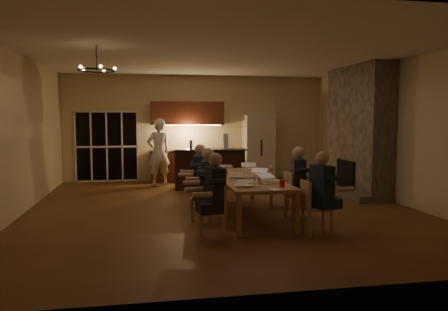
% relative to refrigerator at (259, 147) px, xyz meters
% --- Properties ---
extents(floor, '(9.00, 9.00, 0.00)m').
position_rel_refrigerator_xyz_m(floor, '(-1.90, -4.15, -1.00)').
color(floor, brown).
rests_on(floor, ground).
extents(back_wall, '(8.00, 0.04, 3.20)m').
position_rel_refrigerator_xyz_m(back_wall, '(-1.90, 0.37, 0.60)').
color(back_wall, beige).
rests_on(back_wall, ground).
extents(left_wall, '(0.04, 9.00, 3.20)m').
position_rel_refrigerator_xyz_m(left_wall, '(-5.92, -4.15, 0.60)').
color(left_wall, beige).
rests_on(left_wall, ground).
extents(right_wall, '(0.04, 9.00, 3.20)m').
position_rel_refrigerator_xyz_m(right_wall, '(2.12, -4.15, 0.60)').
color(right_wall, beige).
rests_on(right_wall, ground).
extents(ceiling, '(8.00, 9.00, 0.04)m').
position_rel_refrigerator_xyz_m(ceiling, '(-1.90, -4.15, 2.22)').
color(ceiling, white).
rests_on(ceiling, back_wall).
extents(french_doors, '(1.86, 0.08, 2.10)m').
position_rel_refrigerator_xyz_m(french_doors, '(-4.60, 0.32, 0.05)').
color(french_doors, black).
rests_on(french_doors, ground).
extents(fireplace, '(0.58, 2.50, 3.20)m').
position_rel_refrigerator_xyz_m(fireplace, '(1.80, -2.95, 0.60)').
color(fireplace, '#76695C').
rests_on(fireplace, ground).
extents(kitchenette, '(2.24, 0.68, 2.40)m').
position_rel_refrigerator_xyz_m(kitchenette, '(-2.20, 0.05, 0.20)').
color(kitchenette, brown).
rests_on(kitchenette, ground).
extents(refrigerator, '(0.90, 0.68, 2.00)m').
position_rel_refrigerator_xyz_m(refrigerator, '(0.00, 0.00, 0.00)').
color(refrigerator, beige).
rests_on(refrigerator, ground).
extents(dining_table, '(1.10, 3.18, 0.75)m').
position_rel_refrigerator_xyz_m(dining_table, '(-1.52, -4.85, -0.62)').
color(dining_table, '#BA794A').
rests_on(dining_table, ground).
extents(bar_island, '(2.00, 0.82, 1.08)m').
position_rel_refrigerator_xyz_m(bar_island, '(-1.76, -1.49, -0.46)').
color(bar_island, black).
rests_on(bar_island, ground).
extents(chair_left_near, '(0.50, 0.50, 0.89)m').
position_rel_refrigerator_xyz_m(chair_left_near, '(-2.44, -6.43, -0.55)').
color(chair_left_near, '#AA7D55').
rests_on(chair_left_near, ground).
extents(chair_left_mid, '(0.54, 0.54, 0.89)m').
position_rel_refrigerator_xyz_m(chair_left_mid, '(-2.42, -5.37, -0.55)').
color(chair_left_mid, '#AA7D55').
rests_on(chair_left_mid, ground).
extents(chair_left_far, '(0.45, 0.45, 0.89)m').
position_rel_refrigerator_xyz_m(chair_left_far, '(-2.36, -4.26, -0.55)').
color(chair_left_far, '#AA7D55').
rests_on(chair_left_far, ground).
extents(chair_right_near, '(0.45, 0.45, 0.89)m').
position_rel_refrigerator_xyz_m(chair_right_near, '(-0.70, -6.44, -0.55)').
color(chair_right_near, '#AA7D55').
rests_on(chair_right_near, ground).
extents(chair_right_mid, '(0.46, 0.46, 0.89)m').
position_rel_refrigerator_xyz_m(chair_right_mid, '(-0.61, -5.28, -0.55)').
color(chair_right_mid, '#AA7D55').
rests_on(chair_right_mid, ground).
extents(chair_right_far, '(0.53, 0.53, 0.89)m').
position_rel_refrigerator_xyz_m(chair_right_far, '(-0.65, -4.25, -0.55)').
color(chair_right_far, '#AA7D55').
rests_on(chair_right_far, ground).
extents(person_left_near, '(0.68, 0.68, 1.38)m').
position_rel_refrigerator_xyz_m(person_left_near, '(-2.40, -6.47, -0.31)').
color(person_left_near, '#25272F').
rests_on(person_left_near, ground).
extents(person_right_near, '(0.70, 0.70, 1.38)m').
position_rel_refrigerator_xyz_m(person_right_near, '(-0.65, -6.49, -0.31)').
color(person_right_near, '#1B2745').
rests_on(person_right_near, ground).
extents(person_left_mid, '(0.70, 0.70, 1.38)m').
position_rel_refrigerator_xyz_m(person_left_mid, '(-2.36, -5.37, -0.31)').
color(person_left_mid, '#3A4045').
rests_on(person_left_mid, ground).
extents(person_right_mid, '(0.69, 0.69, 1.38)m').
position_rel_refrigerator_xyz_m(person_right_mid, '(-0.65, -5.38, -0.31)').
color(person_right_mid, '#25272F').
rests_on(person_right_mid, ground).
extents(person_left_far, '(0.69, 0.69, 1.38)m').
position_rel_refrigerator_xyz_m(person_left_far, '(-2.37, -4.27, -0.31)').
color(person_left_far, '#1B2745').
rests_on(person_left_far, ground).
extents(standing_person, '(0.81, 0.67, 1.89)m').
position_rel_refrigerator_xyz_m(standing_person, '(-3.10, -0.69, -0.06)').
color(standing_person, white).
rests_on(standing_person, ground).
extents(chandelier, '(0.65, 0.65, 0.03)m').
position_rel_refrigerator_xyz_m(chandelier, '(-4.29, -5.06, 1.75)').
color(chandelier, black).
rests_on(chandelier, ceiling).
extents(laptop_a, '(0.34, 0.31, 0.23)m').
position_rel_refrigerator_xyz_m(laptop_a, '(-1.80, -5.90, -0.14)').
color(laptop_a, silver).
rests_on(laptop_a, dining_table).
extents(laptop_b, '(0.39, 0.37, 0.23)m').
position_rel_refrigerator_xyz_m(laptop_b, '(-1.30, -5.67, -0.14)').
color(laptop_b, silver).
rests_on(laptop_b, dining_table).
extents(laptop_c, '(0.33, 0.29, 0.23)m').
position_rel_refrigerator_xyz_m(laptop_c, '(-1.73, -4.80, -0.14)').
color(laptop_c, silver).
rests_on(laptop_c, dining_table).
extents(laptop_d, '(0.41, 0.40, 0.23)m').
position_rel_refrigerator_xyz_m(laptop_d, '(-1.29, -4.88, -0.14)').
color(laptop_d, silver).
rests_on(laptop_d, dining_table).
extents(laptop_e, '(0.39, 0.37, 0.23)m').
position_rel_refrigerator_xyz_m(laptop_e, '(-1.73, -3.74, -0.14)').
color(laptop_e, silver).
rests_on(laptop_e, dining_table).
extents(laptop_f, '(0.36, 0.33, 0.23)m').
position_rel_refrigerator_xyz_m(laptop_f, '(-1.23, -3.83, -0.14)').
color(laptop_f, silver).
rests_on(laptop_f, dining_table).
extents(mug_front, '(0.07, 0.07, 0.10)m').
position_rel_refrigerator_xyz_m(mug_front, '(-1.56, -5.36, -0.20)').
color(mug_front, white).
rests_on(mug_front, dining_table).
extents(mug_mid, '(0.09, 0.09, 0.10)m').
position_rel_refrigerator_xyz_m(mug_mid, '(-1.37, -4.28, -0.20)').
color(mug_mid, white).
rests_on(mug_mid, dining_table).
extents(mug_back, '(0.07, 0.07, 0.10)m').
position_rel_refrigerator_xyz_m(mug_back, '(-1.83, -3.98, -0.20)').
color(mug_back, white).
rests_on(mug_back, dining_table).
extents(redcup_near, '(0.09, 0.09, 0.12)m').
position_rel_refrigerator_xyz_m(redcup_near, '(-1.20, -6.10, -0.19)').
color(redcup_near, red).
rests_on(redcup_near, dining_table).
extents(redcup_mid, '(0.09, 0.09, 0.12)m').
position_rel_refrigerator_xyz_m(redcup_mid, '(-1.89, -4.48, -0.19)').
color(redcup_mid, red).
rests_on(redcup_mid, dining_table).
extents(can_silver, '(0.06, 0.06, 0.12)m').
position_rel_refrigerator_xyz_m(can_silver, '(-1.46, -5.62, -0.19)').
color(can_silver, '#B2B2B7').
rests_on(can_silver, dining_table).
extents(can_cola, '(0.07, 0.07, 0.12)m').
position_rel_refrigerator_xyz_m(can_cola, '(-1.71, -3.42, -0.19)').
color(can_cola, '#3F0F0C').
rests_on(can_cola, dining_table).
extents(can_right, '(0.07, 0.07, 0.12)m').
position_rel_refrigerator_xyz_m(can_right, '(-1.12, -4.57, -0.19)').
color(can_right, '#B2B2B7').
rests_on(can_right, dining_table).
extents(plate_near, '(0.24, 0.24, 0.02)m').
position_rel_refrigerator_xyz_m(plate_near, '(-1.15, -5.47, -0.24)').
color(plate_near, white).
rests_on(plate_near, dining_table).
extents(plate_left, '(0.25, 0.25, 0.02)m').
position_rel_refrigerator_xyz_m(plate_left, '(-1.79, -5.67, -0.24)').
color(plate_left, white).
rests_on(plate_left, dining_table).
extents(plate_far, '(0.23, 0.23, 0.02)m').
position_rel_refrigerator_xyz_m(plate_far, '(-1.11, -4.06, -0.24)').
color(plate_far, white).
rests_on(plate_far, dining_table).
extents(notepad, '(0.19, 0.23, 0.01)m').
position_rel_refrigerator_xyz_m(notepad, '(-1.40, -6.38, -0.24)').
color(notepad, white).
rests_on(notepad, dining_table).
extents(bar_bottle, '(0.08, 0.08, 0.24)m').
position_rel_refrigerator_xyz_m(bar_bottle, '(-2.26, -1.43, 0.20)').
color(bar_bottle, '#99999E').
rests_on(bar_bottle, bar_island).
extents(bar_blender, '(0.15, 0.15, 0.41)m').
position_rel_refrigerator_xyz_m(bar_blender, '(-1.31, -1.50, 0.28)').
color(bar_blender, silver).
rests_on(bar_blender, bar_island).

